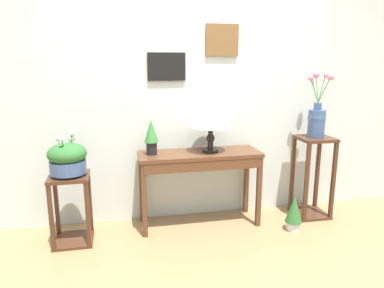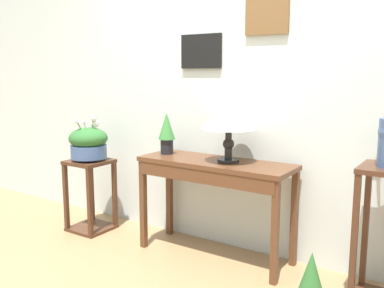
{
  "view_description": "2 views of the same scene",
  "coord_description": "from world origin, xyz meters",
  "px_view_note": "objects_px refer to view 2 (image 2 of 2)",
  "views": [
    {
      "loc": [
        -0.73,
        -2.19,
        1.62
      ],
      "look_at": [
        -0.04,
        1.09,
        0.85
      ],
      "focal_mm": 33.42,
      "sensor_mm": 36.0,
      "label": 1
    },
    {
      "loc": [
        1.66,
        -1.6,
        1.41
      ],
      "look_at": [
        -0.13,
        1.06,
        0.87
      ],
      "focal_mm": 40.28,
      "sensor_mm": 36.0,
      "label": 2
    }
  ],
  "objects_px": {
    "planter_bowl_wide_left": "(89,143)",
    "pedestal_stand_left": "(91,195)",
    "potted_plant_on_console": "(167,131)",
    "table_lamp": "(229,118)",
    "potted_plant_floor": "(311,279)",
    "console_table": "(214,175)"
  },
  "relations": [
    {
      "from": "console_table",
      "to": "pedestal_stand_left",
      "type": "bearing_deg",
      "value": -174.95
    },
    {
      "from": "pedestal_stand_left",
      "to": "potted_plant_floor",
      "type": "distance_m",
      "value": 2.1
    },
    {
      "from": "potted_plant_on_console",
      "to": "table_lamp",
      "type": "bearing_deg",
      "value": -1.64
    },
    {
      "from": "console_table",
      "to": "pedestal_stand_left",
      "type": "xyz_separation_m",
      "value": [
        -1.22,
        -0.11,
        -0.33
      ]
    },
    {
      "from": "potted_plant_on_console",
      "to": "console_table",
      "type": "bearing_deg",
      "value": -4.95
    },
    {
      "from": "potted_plant_on_console",
      "to": "pedestal_stand_left",
      "type": "height_order",
      "value": "potted_plant_on_console"
    },
    {
      "from": "planter_bowl_wide_left",
      "to": "potted_plant_floor",
      "type": "relative_size",
      "value": 1.09
    },
    {
      "from": "console_table",
      "to": "planter_bowl_wide_left",
      "type": "xyz_separation_m",
      "value": [
        -1.22,
        -0.11,
        0.15
      ]
    },
    {
      "from": "table_lamp",
      "to": "planter_bowl_wide_left",
      "type": "relative_size",
      "value": 1.09
    },
    {
      "from": "pedestal_stand_left",
      "to": "planter_bowl_wide_left",
      "type": "xyz_separation_m",
      "value": [
        0.0,
        0.0,
        0.48
      ]
    },
    {
      "from": "pedestal_stand_left",
      "to": "planter_bowl_wide_left",
      "type": "bearing_deg",
      "value": 39.38
    },
    {
      "from": "console_table",
      "to": "potted_plant_floor",
      "type": "relative_size",
      "value": 3.29
    },
    {
      "from": "pedestal_stand_left",
      "to": "planter_bowl_wide_left",
      "type": "distance_m",
      "value": 0.48
    },
    {
      "from": "potted_plant_floor",
      "to": "potted_plant_on_console",
      "type": "bearing_deg",
      "value": 165.05
    },
    {
      "from": "console_table",
      "to": "planter_bowl_wide_left",
      "type": "relative_size",
      "value": 3.01
    },
    {
      "from": "potted_plant_on_console",
      "to": "planter_bowl_wide_left",
      "type": "bearing_deg",
      "value": -168.87
    },
    {
      "from": "planter_bowl_wide_left",
      "to": "pedestal_stand_left",
      "type": "bearing_deg",
      "value": -140.62
    },
    {
      "from": "planter_bowl_wide_left",
      "to": "potted_plant_on_console",
      "type": "bearing_deg",
      "value": 11.13
    },
    {
      "from": "console_table",
      "to": "table_lamp",
      "type": "distance_m",
      "value": 0.45
    },
    {
      "from": "planter_bowl_wide_left",
      "to": "potted_plant_floor",
      "type": "distance_m",
      "value": 2.18
    },
    {
      "from": "table_lamp",
      "to": "potted_plant_floor",
      "type": "relative_size",
      "value": 1.19
    },
    {
      "from": "potted_plant_on_console",
      "to": "pedestal_stand_left",
      "type": "distance_m",
      "value": 0.99
    }
  ]
}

